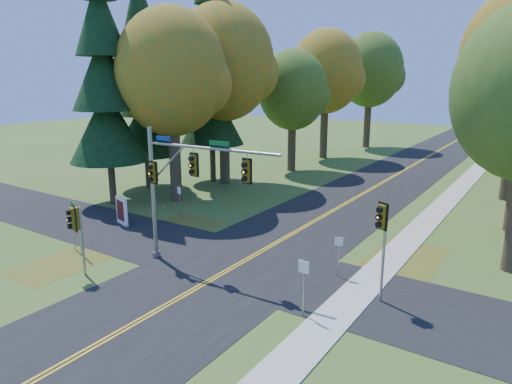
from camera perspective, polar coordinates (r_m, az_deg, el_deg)
The scene contains 25 objects.
ground at distance 22.01m, azimuth -5.07°, elevation -10.61°, with size 160.00×160.00×0.00m, color #375C20.
road_main at distance 22.01m, azimuth -5.08°, elevation -10.59°, with size 8.00×160.00×0.02m, color black.
road_cross at distance 23.46m, azimuth -2.00°, elevation -8.92°, with size 60.00×6.00×0.02m, color black.
centerline_left at distance 22.06m, azimuth -5.28°, elevation -10.49°, with size 0.10×160.00×0.01m, color gold.
centerline_right at distance 21.95m, azimuth -4.87°, elevation -10.61°, with size 0.10×160.00×0.01m, color gold.
sidewalk_east at distance 19.14m, azimuth 10.12°, elevation -14.72°, with size 1.60×160.00×0.06m, color #9E998E.
leaf_patch_w_near at distance 28.83m, azimuth -10.26°, elevation -4.68°, with size 4.00×6.00×0.00m, color brown.
leaf_patch_e at distance 24.12m, azimuth 17.26°, elevation -8.93°, with size 3.50×8.00×0.00m, color brown.
leaf_patch_w_far at distance 25.41m, azimuth -22.99°, elevation -8.24°, with size 3.00×5.00×0.00m, color brown.
tree_w_a at distance 34.41m, azimuth -10.36°, elevation 14.40°, with size 8.00×8.00×14.15m.
tree_w_b at distance 40.07m, azimuth -3.96°, elevation 15.79°, with size 8.60×8.60×15.38m.
tree_w_c at distance 45.73m, azimuth 4.73°, elevation 12.53°, with size 6.80×6.80×11.91m.
tree_w_d at distance 53.76m, azimuth 8.86°, elevation 14.60°, with size 8.20×8.20×14.56m.
tree_w_e at distance 63.39m, azimuth 14.20°, elevation 14.52°, with size 8.40×8.40×14.97m.
pine_a at distance 34.62m, azimuth -18.48°, elevation 13.42°, with size 5.60×5.60×19.48m.
pine_b at distance 39.03m, azimuth -13.89°, elevation 12.22°, with size 5.60×5.60×17.31m.
pine_c at distance 40.62m, azimuth -5.68°, elevation 14.78°, with size 5.60×5.60×20.56m.
traffic_mast at distance 22.33m, azimuth -9.49°, elevation 1.52°, with size 7.53×0.86×6.83m.
east_signal_pole at distance 19.14m, azimuth 15.52°, elevation -4.31°, with size 0.48×0.58×4.36m.
ped_signal_pole at distance 22.79m, azimuth -21.64°, elevation -3.74°, with size 0.53×0.63×3.48m.
route_sign_cluster at distance 26.08m, azimuth -21.65°, elevation -2.92°, with size 1.27×0.42×2.83m.
info_kiosk at distance 30.38m, azimuth -16.43°, elevation -2.30°, with size 1.30×0.54×1.80m.
reg_sign_e_north at distance 21.84m, azimuth 10.29°, elevation -7.00°, with size 0.38×0.14×2.05m.
reg_sign_e_south at distance 18.09m, azimuth 5.95°, elevation -10.55°, with size 0.46×0.09×2.43m.
reg_sign_w at distance 30.53m, azimuth -9.54°, elevation -0.55°, with size 0.42×0.17×2.27m.
Camera 1 is at (12.61, -15.52, 9.20)m, focal length 32.00 mm.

